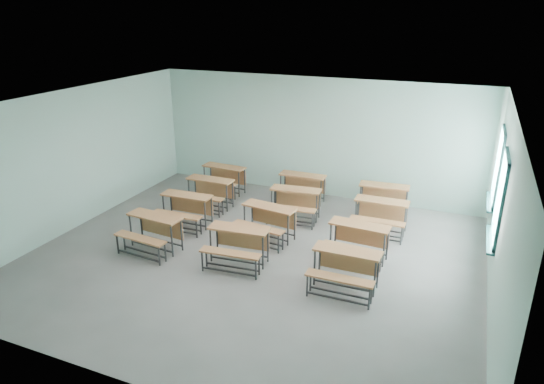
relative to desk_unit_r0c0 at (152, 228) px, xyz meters
The scene contains 13 objects.
room 2.52m from the desk_unit_r0c0, 15.47° to the left, with size 9.04×8.04×3.24m.
desk_unit_r0c0 is the anchor object (origin of this frame).
desk_unit_r0c1 1.94m from the desk_unit_r0c0, ahead, with size 1.28×0.92×0.76m.
desk_unit_r0c2 4.16m from the desk_unit_r0c0, ahead, with size 1.22×0.83×0.76m.
desk_unit_r1c0 1.32m from the desk_unit_r0c0, 90.84° to the left, with size 1.24×0.85×0.76m.
desk_unit_r1c1 2.48m from the desk_unit_r0c0, 35.00° to the left, with size 1.31×0.96×0.76m.
desk_unit_r1c2 4.29m from the desk_unit_r0c0, 16.78° to the left, with size 1.25×0.87×0.76m.
desk_unit_r2c0 2.51m from the desk_unit_r0c0, 91.65° to the left, with size 1.22×0.82×0.76m.
desk_unit_r2c1 3.47m from the desk_unit_r0c0, 50.22° to the left, with size 1.29×0.93×0.76m.
desk_unit_r2c2 5.08m from the desk_unit_r0c0, 32.53° to the left, with size 1.23×0.84×0.76m.
desk_unit_r3c0 3.59m from the desk_unit_r0c0, 93.85° to the left, with size 1.26×0.89×0.76m.
desk_unit_r3c1 4.26m from the desk_unit_r0c0, 61.82° to the left, with size 1.22×0.83×0.76m.
desk_unit_r3c2 5.61m from the desk_unit_r0c0, 42.24° to the left, with size 1.28×0.91×0.76m.
Camera 1 is at (3.80, -8.15, 4.87)m, focal length 32.00 mm.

